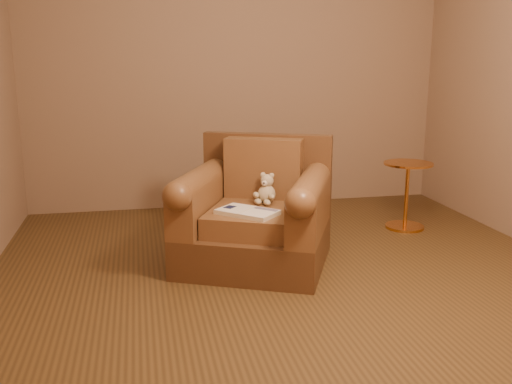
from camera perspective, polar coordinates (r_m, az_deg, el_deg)
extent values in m
plane|color=#533A1C|center=(3.87, 3.43, -8.46)|extent=(4.00, 4.00, 0.00)
cube|color=#907258|center=(5.55, -1.90, 12.43)|extent=(4.00, 0.02, 2.70)
cube|color=#907258|center=(1.75, 21.63, 9.65)|extent=(4.00, 0.02, 2.70)
cube|color=#52331B|center=(4.06, -0.14, -5.35)|extent=(1.27, 1.25, 0.27)
cube|color=#52331B|center=(4.33, 1.11, 1.88)|extent=(0.93, 0.50, 0.60)
cube|color=brown|center=(3.95, -0.30, -2.69)|extent=(0.80, 0.86, 0.15)
cube|color=brown|center=(4.20, 0.75, 2.39)|extent=(0.58, 0.38, 0.44)
cube|color=brown|center=(4.03, -5.71, -1.20)|extent=(0.53, 0.83, 0.31)
cube|color=brown|center=(3.86, 5.35, -1.85)|extent=(0.53, 0.83, 0.31)
cylinder|color=brown|center=(3.99, -5.76, 0.97)|extent=(0.53, 0.83, 0.20)
cylinder|color=brown|center=(3.82, 5.40, 0.41)|extent=(0.53, 0.83, 0.20)
ellipsoid|color=tan|center=(4.08, 1.06, -0.21)|extent=(0.13, 0.12, 0.14)
sphere|color=tan|center=(4.06, 1.11, 1.13)|extent=(0.09, 0.09, 0.09)
ellipsoid|color=tan|center=(4.07, 0.70, 1.73)|extent=(0.04, 0.02, 0.04)
ellipsoid|color=tan|center=(4.05, 1.57, 1.65)|extent=(0.04, 0.02, 0.04)
ellipsoid|color=beige|center=(4.02, 0.87, 0.89)|extent=(0.04, 0.03, 0.04)
sphere|color=black|center=(4.01, 0.79, 0.91)|extent=(0.01, 0.01, 0.01)
ellipsoid|color=tan|center=(4.05, -0.01, -0.30)|extent=(0.04, 0.08, 0.04)
ellipsoid|color=tan|center=(4.01, 1.57, -0.45)|extent=(0.04, 0.08, 0.04)
ellipsoid|color=tan|center=(4.03, 0.19, -0.97)|extent=(0.05, 0.08, 0.04)
ellipsoid|color=tan|center=(4.00, 1.11, -1.06)|extent=(0.05, 0.08, 0.04)
cube|color=beige|center=(3.78, -0.88, -2.04)|extent=(0.44, 0.43, 0.03)
cube|color=white|center=(3.83, -2.10, -1.62)|extent=(0.30, 0.30, 0.00)
cube|color=white|center=(3.73, 0.38, -2.02)|extent=(0.30, 0.30, 0.00)
cube|color=beige|center=(3.78, -0.88, -1.81)|extent=(0.16, 0.17, 0.00)
cube|color=#0F1638|center=(3.85, -2.64, -1.51)|extent=(0.10, 0.10, 0.00)
cube|color=slate|center=(3.80, 1.02, -1.71)|extent=(0.16, 0.15, 0.00)
cylinder|color=gold|center=(5.09, 14.63, -3.36)|extent=(0.33, 0.33, 0.02)
cylinder|color=gold|center=(5.02, 14.81, -0.36)|extent=(0.03, 0.03, 0.53)
cylinder|color=gold|center=(4.96, 15.00, 2.75)|extent=(0.41, 0.41, 0.02)
cylinder|color=gold|center=(4.97, 14.99, 2.60)|extent=(0.03, 0.03, 0.02)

